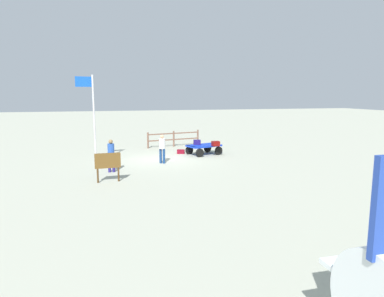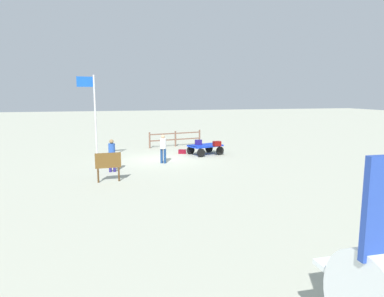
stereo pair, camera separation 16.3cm
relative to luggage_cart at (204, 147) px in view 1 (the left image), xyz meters
The scene contains 10 objects.
ground_plane 3.10m from the luggage_cart, 18.99° to the left, with size 120.00×120.00×0.00m, color #ACAF9B.
luggage_cart is the anchor object (origin of this frame).
suitcase_grey 0.53m from the luggage_cart, 28.84° to the right, with size 0.50×0.39×0.30m.
suitcase_olive 0.92m from the luggage_cart, 131.82° to the left, with size 0.48×0.41×0.30m.
suitcase_dark 1.54m from the luggage_cart, 29.61° to the right, with size 0.57×0.49×0.25m.
worker_lead 3.69m from the luggage_cart, 34.47° to the left, with size 0.48×0.48×1.60m.
worker_trailing 6.86m from the luggage_cart, 31.75° to the left, with size 0.34×0.33×1.62m.
flagpole 7.17m from the luggage_cart, ahead, with size 0.95×0.23×4.84m.
signboard 8.22m from the luggage_cart, 42.76° to the left, with size 1.11×0.14×1.29m.
wooden_fence 4.03m from the luggage_cart, 73.90° to the right, with size 4.01×0.93×1.13m.
Camera 1 is at (3.40, 19.83, 3.83)m, focal length 32.54 mm.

